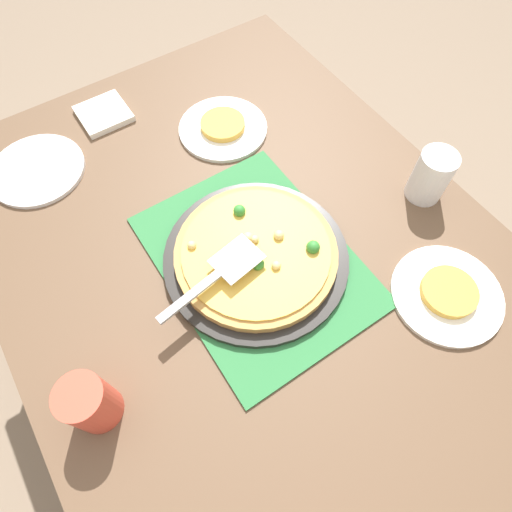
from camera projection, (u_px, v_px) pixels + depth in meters
name	position (u px, v px, depth m)	size (l,w,h in m)	color
ground_plane	(256.00, 360.00, 1.55)	(8.00, 8.00, 0.00)	#84705B
dining_table	(256.00, 283.00, 0.99)	(1.40, 1.00, 0.75)	brown
placemat	(256.00, 260.00, 0.89)	(0.48, 0.36, 0.01)	#2D753D
pizza_pan	(256.00, 258.00, 0.88)	(0.38, 0.38, 0.01)	black
pizza	(256.00, 253.00, 0.87)	(0.33, 0.33, 0.05)	tan
plate_near_left	(223.00, 128.00, 1.07)	(0.22, 0.22, 0.01)	white
plate_far_right	(447.00, 294.00, 0.85)	(0.22, 0.22, 0.01)	white
plate_side	(37.00, 170.00, 1.01)	(0.22, 0.22, 0.01)	white
served_slice_left	(223.00, 124.00, 1.06)	(0.11, 0.11, 0.02)	gold
served_slice_right	(449.00, 292.00, 0.84)	(0.11, 0.11, 0.02)	gold
cup_far	(90.00, 403.00, 0.70)	(0.08, 0.08, 0.12)	#E04C38
cup_corner	(431.00, 176.00, 0.93)	(0.08, 0.08, 0.12)	white
pizza_server	(218.00, 274.00, 0.80)	(0.08, 0.23, 0.01)	silver
napkin_stack	(104.00, 114.00, 1.09)	(0.12, 0.12, 0.02)	white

